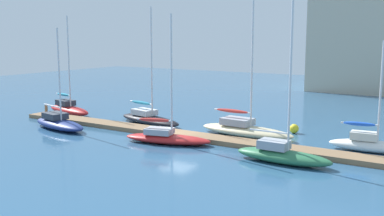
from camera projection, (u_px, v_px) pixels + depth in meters
name	position (u px, v px, depth m)	size (l,w,h in m)	color
ground_plane	(178.00, 136.00, 35.96)	(120.00, 120.00, 0.00)	#2D567A
dock_pier	(178.00, 134.00, 35.93)	(33.46, 1.90, 0.36)	#846647
dock_piling_near_end	(46.00, 110.00, 45.21)	(0.28, 0.28, 1.17)	#846647
sailboat_0	(69.00, 108.00, 46.07)	(6.74, 3.18, 9.75)	#B21E1E
sailboat_1	(59.00, 123.00, 38.84)	(7.01, 3.49, 8.47)	navy
sailboat_2	(149.00, 118.00, 40.98)	(7.56, 3.50, 10.29)	black
sailboat_3	(166.00, 136.00, 33.63)	(6.87, 3.49, 9.37)	#B21E1E
sailboat_4	(245.00, 128.00, 36.01)	(8.11, 2.79, 12.43)	beige
sailboat_5	(282.00, 154.00, 28.42)	(6.17, 1.76, 10.17)	#2D7047
sailboat_6	(371.00, 144.00, 31.08)	(5.92, 2.08, 7.54)	white
mooring_buoy_yellow	(294.00, 129.00, 37.09)	(0.76, 0.76, 0.76)	yellow
harbor_building_distant	(383.00, 33.00, 64.70)	(17.55, 13.90, 16.22)	#BCB299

